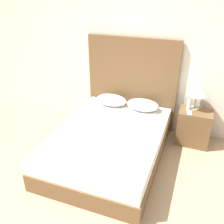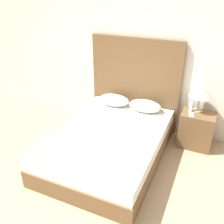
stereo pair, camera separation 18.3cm
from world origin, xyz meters
The scene contains 10 objects.
wall_back centered at (0.00, 2.60, 1.35)m, with size 10.00×0.06×2.70m.
bed centered at (0.04, 1.50, 0.21)m, with size 1.43×2.00×0.43m.
headboard centered at (0.04, 2.52, 0.76)m, with size 1.50×0.05×1.52m.
pillow_left centered at (-0.23, 2.29, 0.52)m, with size 0.52×0.32×0.17m.
pillow_right centered at (0.31, 2.29, 0.52)m, with size 0.52×0.32×0.17m.
phone_on_bed centered at (-0.10, 1.75, 0.44)m, with size 0.16×0.14×0.01m.
nightstand centered at (1.12, 2.29, 0.28)m, with size 0.49×0.35×0.56m.
table_lamp centered at (1.09, 2.36, 0.88)m, with size 0.31×0.31×0.43m.
phone_on_nightstand centered at (1.03, 2.20, 0.56)m, with size 0.09×0.16×0.01m.
toiletry_bottle centered at (1.00, 2.30, 0.64)m, with size 0.06×0.06×0.16m.
Camera 2 is at (1.26, -1.15, 2.28)m, focal length 40.00 mm.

